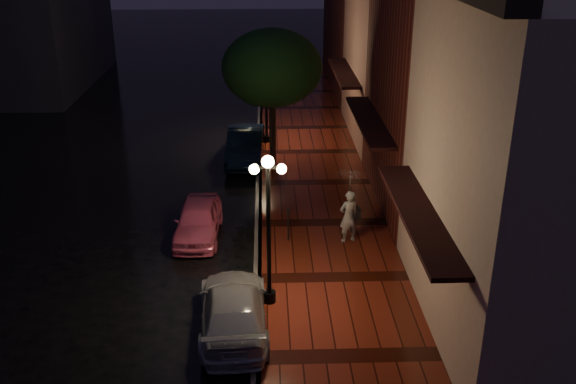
% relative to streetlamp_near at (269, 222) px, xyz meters
% --- Properties ---
extents(ground, '(120.00, 120.00, 0.00)m').
position_rel_streetlamp_near_xyz_m(ground, '(-0.35, 5.00, -2.60)').
color(ground, black).
rests_on(ground, ground).
extents(sidewalk, '(4.50, 60.00, 0.15)m').
position_rel_streetlamp_near_xyz_m(sidewalk, '(1.90, 5.00, -2.53)').
color(sidewalk, '#47160C').
rests_on(sidewalk, ground).
extents(curb, '(0.25, 60.00, 0.15)m').
position_rel_streetlamp_near_xyz_m(curb, '(-0.35, 5.00, -2.53)').
color(curb, '#595451').
rests_on(curb, ground).
extents(storefront_near, '(5.00, 8.00, 8.50)m').
position_rel_streetlamp_near_xyz_m(storefront_near, '(6.65, -1.00, 1.65)').
color(storefront_near, gray).
rests_on(storefront_near, ground).
extents(storefront_mid, '(5.00, 8.00, 11.00)m').
position_rel_streetlamp_near_xyz_m(storefront_mid, '(6.65, 7.00, 2.90)').
color(storefront_mid, '#511914').
rests_on(storefront_mid, ground).
extents(storefront_far, '(5.00, 8.00, 9.00)m').
position_rel_streetlamp_near_xyz_m(storefront_far, '(6.65, 15.00, 1.90)').
color(storefront_far, '#8C5951').
rests_on(storefront_far, ground).
extents(storefront_extra, '(5.00, 12.00, 10.00)m').
position_rel_streetlamp_near_xyz_m(storefront_extra, '(6.65, 25.00, 2.40)').
color(storefront_extra, '#511914').
rests_on(storefront_extra, ground).
extents(streetlamp_near, '(0.96, 0.36, 4.31)m').
position_rel_streetlamp_near_xyz_m(streetlamp_near, '(0.00, 0.00, 0.00)').
color(streetlamp_near, black).
rests_on(streetlamp_near, sidewalk).
extents(streetlamp_far, '(0.96, 0.36, 4.31)m').
position_rel_streetlamp_near_xyz_m(streetlamp_far, '(0.00, 14.00, 0.00)').
color(streetlamp_far, black).
rests_on(streetlamp_far, sidewalk).
extents(street_tree, '(4.16, 4.16, 5.80)m').
position_rel_streetlamp_near_xyz_m(street_tree, '(0.26, 10.99, 1.64)').
color(street_tree, black).
rests_on(street_tree, sidewalk).
extents(pink_car, '(1.53, 3.65, 1.23)m').
position_rel_streetlamp_near_xyz_m(pink_car, '(-2.37, 4.35, -1.98)').
color(pink_car, '#F2638D').
rests_on(pink_car, ground).
extents(navy_car, '(1.70, 4.48, 1.46)m').
position_rel_streetlamp_near_xyz_m(navy_car, '(-0.95, 11.75, -1.87)').
color(navy_car, black).
rests_on(navy_car, ground).
extents(silver_car, '(1.98, 4.39, 1.25)m').
position_rel_streetlamp_near_xyz_m(silver_car, '(-0.95, -1.08, -1.98)').
color(silver_car, '#A7A6AE').
rests_on(silver_car, ground).
extents(woman_with_umbrella, '(1.03, 1.05, 2.49)m').
position_rel_streetlamp_near_xyz_m(woman_with_umbrella, '(2.63, 3.58, -0.80)').
color(woman_with_umbrella, white).
rests_on(woman_with_umbrella, sidewalk).
extents(parking_meter, '(0.11, 0.09, 1.17)m').
position_rel_streetlamp_near_xyz_m(parking_meter, '(0.65, 3.69, -1.74)').
color(parking_meter, black).
rests_on(parking_meter, sidewalk).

